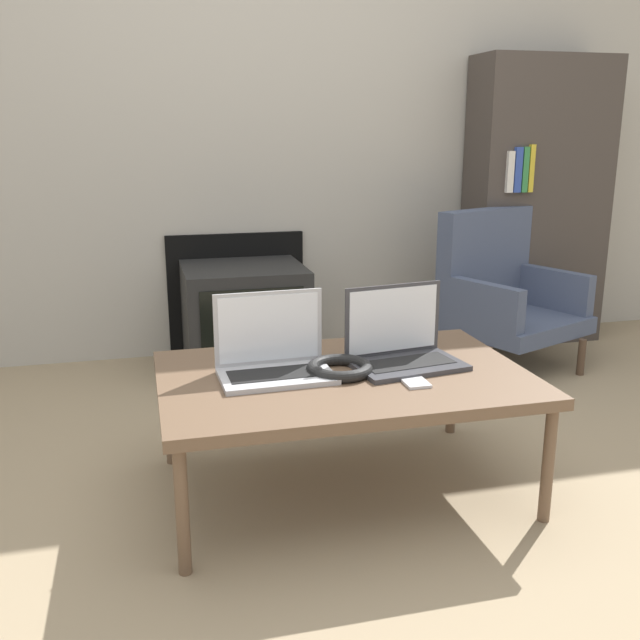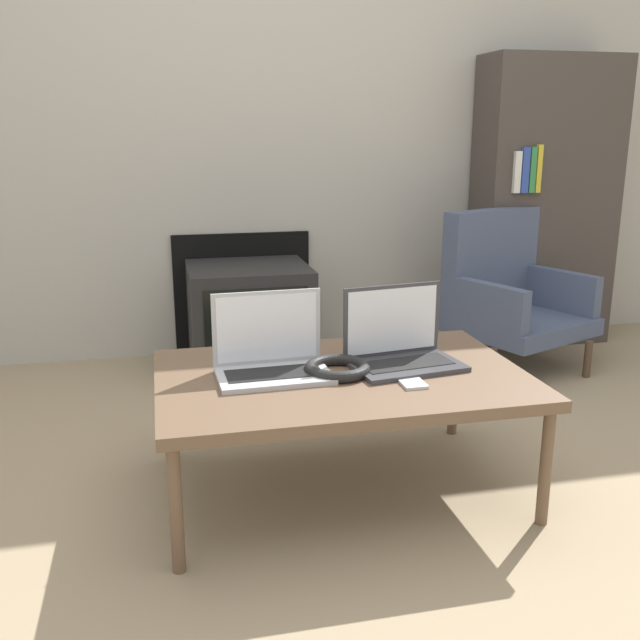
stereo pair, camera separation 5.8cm
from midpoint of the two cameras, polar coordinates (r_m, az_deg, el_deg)
name	(u,v)px [view 2 (the right image)]	position (r m, az deg, el deg)	size (l,w,h in m)	color
ground_plane	(360,526)	(2.20, 4.01, -16.12)	(14.00, 14.00, 0.00)	#998466
wall_back	(260,97)	(3.70, -4.39, 17.35)	(7.00, 0.08, 2.60)	#ADA89E
table	(342,382)	(2.24, 2.47, -4.99)	(1.14, 0.75, 0.40)	brown
laptop_left	(271,356)	(2.21, -3.19, -2.89)	(0.35, 0.23, 0.25)	#B2B2B7
laptop_right	(400,347)	(2.31, 7.16, -2.15)	(0.37, 0.27, 0.25)	#38383D
headphones	(338,368)	(2.22, 2.16, -3.88)	(0.21, 0.21, 0.04)	black
phone	(410,381)	(2.17, 8.00, -4.88)	(0.07, 0.13, 0.01)	silver
tv	(250,317)	(3.48, -5.19, 0.26)	(0.57, 0.52, 0.50)	black
armchair	(507,291)	(3.63, 15.20, 2.26)	(0.74, 0.71, 0.76)	#47516B
bookshelf	(544,204)	(4.03, 17.88, 8.85)	(0.73, 0.32, 1.50)	#3F3833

